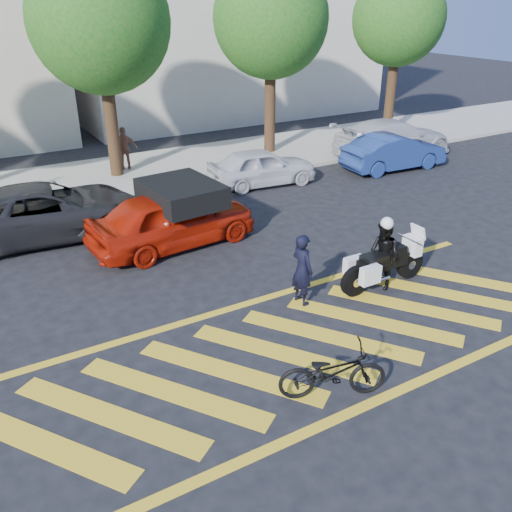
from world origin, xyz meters
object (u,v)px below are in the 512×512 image
red_convertible (173,219)px  parked_mid_left (46,212)px  parked_mid_right (262,167)px  parked_right (394,152)px  bicycle (333,372)px  officer_moto (383,256)px  parked_far_right (393,138)px  officer_bike (302,269)px  police_motorcycle (383,264)px

red_convertible → parked_mid_left: red_convertible is taller
parked_mid_right → parked_right: bearing=-93.5°
bicycle → parked_mid_right: 11.15m
officer_moto → parked_right: (6.71, 6.78, -0.12)m
parked_mid_right → red_convertible: bearing=130.8°
officer_moto → parked_far_right: size_ratio=0.31×
bicycle → parked_mid_left: parked_mid_left is taller
bicycle → parked_far_right: size_ratio=0.35×
officer_bike → parked_far_right: (9.94, 7.83, -0.05)m
parked_mid_left → parked_right: parked_mid_left is taller
officer_bike → red_convertible: bearing=11.0°
parked_mid_left → parked_mid_right: (7.39, 0.92, -0.09)m
officer_bike → bicycle: (-1.30, -2.77, -0.33)m
officer_bike → parked_mid_right: officer_bike is taller
police_motorcycle → red_convertible: size_ratio=0.53×
officer_bike → parked_far_right: officer_bike is taller
parked_far_right → parked_mid_left: bearing=98.2°
officer_moto → parked_mid_left: bearing=-139.1°
parked_mid_left → parked_far_right: size_ratio=1.03×
officer_bike → police_motorcycle: bearing=-105.3°
officer_bike → police_motorcycle: officer_bike is taller
bicycle → parked_mid_left: (-2.69, 9.20, 0.27)m
parked_mid_right → parked_far_right: bearing=-79.4°
parked_right → parked_far_right: bearing=-38.1°
bicycle → red_convertible: 6.95m
officer_bike → police_motorcycle: 2.03m
parked_right → parked_mid_right: bearing=83.9°
red_convertible → parked_far_right: size_ratio=0.86×
officer_bike → parked_mid_left: 7.57m
parked_mid_left → police_motorcycle: bearing=-133.9°
red_convertible → police_motorcycle: bearing=-149.9°
officer_moto → parked_right: bearing=134.8°
parked_right → parked_far_right: 1.88m
officer_moto → parked_mid_right: 7.82m
police_motorcycle → officer_moto: officer_moto is taller
officer_moto → red_convertible: 5.54m
officer_moto → parked_mid_left: size_ratio=0.30×
bicycle → parked_right: bearing=-23.9°
red_convertible → parked_far_right: bearing=-77.2°
officer_bike → parked_right: bearing=-58.9°
red_convertible → parked_far_right: (11.17, 3.66, -0.01)m
police_motorcycle → parked_far_right: size_ratio=0.46×
officer_bike → parked_mid_left: (-3.99, 6.43, -0.06)m
officer_bike → parked_mid_left: size_ratio=0.30×
parked_mid_right → parked_far_right: (6.54, 0.48, 0.10)m
officer_bike → police_motorcycle: (1.99, -0.34, -0.24)m
parked_mid_right → parked_right: (5.29, -0.92, 0.02)m
officer_moto → red_convertible: (-3.20, 4.52, -0.03)m
parked_far_right → officer_bike: bearing=130.7°
police_motorcycle → parked_mid_right: parked_mid_right is taller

